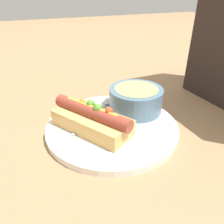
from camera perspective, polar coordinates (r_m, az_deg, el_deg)
ground_plane at (r=0.47m, az=0.00°, el=-4.54°), size 4.00×4.00×0.00m
dinner_plate at (r=0.47m, az=0.00°, el=-3.84°), size 0.28×0.28×0.01m
hot_dog at (r=0.44m, az=-5.40°, el=-1.72°), size 0.18×0.14×0.06m
soup_bowl at (r=0.51m, az=6.22°, el=3.50°), size 0.12×0.12×0.06m
spoon at (r=0.53m, az=-2.51°, el=1.48°), size 0.13×0.15×0.01m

